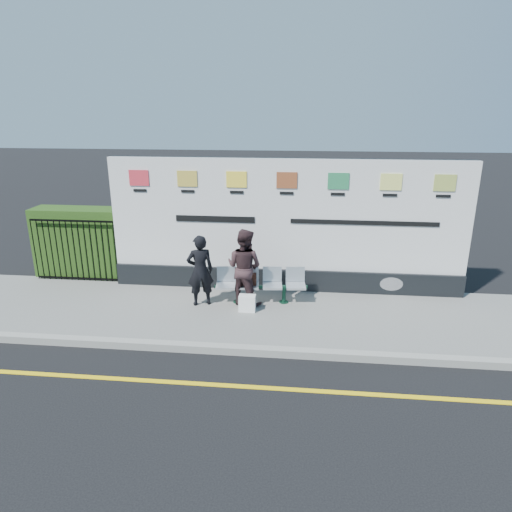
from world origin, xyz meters
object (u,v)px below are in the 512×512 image
Objects in this scene: bench at (261,293)px; woman_left at (200,270)px; woman_right at (244,267)px; billboard at (286,235)px.

bench is 1.40m from woman_left.
bench is at bearing -145.24° from woman_right.
billboard is 2.13m from woman_left.
woman_right is at bearing 168.80° from woman_left.
woman_right is (-0.35, -0.08, 0.62)m from bench.
billboard reaches higher than woman_right.
bench is 1.16× the size of woman_right.
billboard reaches higher than woman_left.
woman_left is (-1.75, -1.08, -0.53)m from billboard.
woman_right is (-0.83, -0.93, -0.47)m from billboard.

